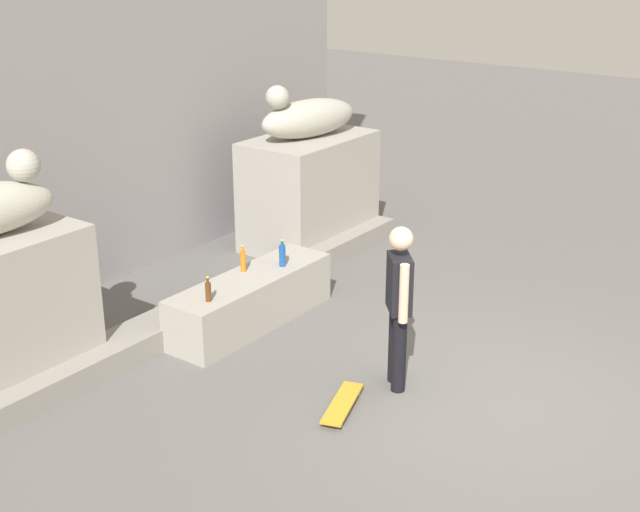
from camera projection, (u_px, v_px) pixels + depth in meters
name	position (u px, v px, depth m)	size (l,w,h in m)	color
ground_plane	(496.00, 404.00, 8.36)	(40.00, 40.00, 0.00)	#605E5B
facade_wall	(76.00, 6.00, 10.27)	(9.34, 0.60, 6.82)	gray
pedestal_right	(309.00, 190.00, 12.37)	(1.90, 1.15, 1.55)	#A39E93
statue_reclining_right	(307.00, 117.00, 11.97)	(1.68, 0.88, 0.78)	#B2AF9F
ledge_block	(251.00, 300.00, 9.95)	(2.25, 0.63, 0.59)	#A39E93
skater	(399.00, 301.00, 8.38)	(0.43, 0.39, 1.67)	black
skateboard	(342.00, 404.00, 8.24)	(0.82, 0.44, 0.08)	gold
bottle_brown	(208.00, 291.00, 9.16)	(0.06, 0.06, 0.28)	#593314
bottle_blue	(282.00, 255.00, 10.09)	(0.08, 0.08, 0.33)	#194C99
bottle_orange	(243.00, 261.00, 9.94)	(0.06, 0.06, 0.32)	orange
stair_step	(217.00, 302.00, 10.30)	(7.13, 0.50, 0.26)	gray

